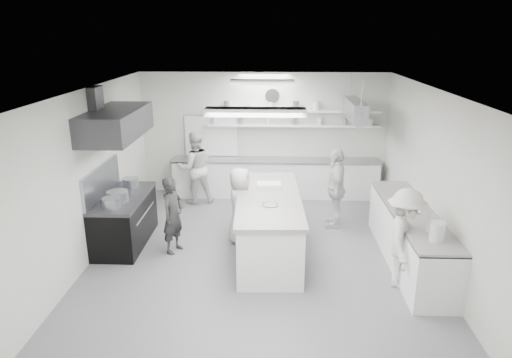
{
  "coord_description": "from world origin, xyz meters",
  "views": [
    {
      "loc": [
        0.23,
        -7.7,
        3.93
      ],
      "look_at": [
        -0.08,
        0.6,
        1.27
      ],
      "focal_mm": 32.46,
      "sensor_mm": 36.0,
      "label": 1
    }
  ],
  "objects_px": {
    "right_counter": "(410,238)",
    "prep_island": "(268,226)",
    "cook_back": "(195,168)",
    "back_counter": "(275,178)",
    "cook_stove": "(173,215)",
    "stove": "(125,221)"
  },
  "relations": [
    {
      "from": "cook_stove",
      "to": "back_counter",
      "type": "bearing_deg",
      "value": -8.0
    },
    {
      "from": "right_counter",
      "to": "cook_back",
      "type": "relative_size",
      "value": 1.9
    },
    {
      "from": "back_counter",
      "to": "right_counter",
      "type": "xyz_separation_m",
      "value": [
        2.35,
        -3.4,
        0.01
      ]
    },
    {
      "from": "stove",
      "to": "cook_back",
      "type": "height_order",
      "value": "cook_back"
    },
    {
      "from": "prep_island",
      "to": "cook_back",
      "type": "distance_m",
      "value": 3.12
    },
    {
      "from": "cook_stove",
      "to": "prep_island",
      "type": "bearing_deg",
      "value": -65.73
    },
    {
      "from": "stove",
      "to": "right_counter",
      "type": "relative_size",
      "value": 0.55
    },
    {
      "from": "right_counter",
      "to": "prep_island",
      "type": "height_order",
      "value": "prep_island"
    },
    {
      "from": "back_counter",
      "to": "cook_back",
      "type": "distance_m",
      "value": 2.01
    },
    {
      "from": "back_counter",
      "to": "cook_stove",
      "type": "relative_size",
      "value": 3.48
    },
    {
      "from": "stove",
      "to": "cook_stove",
      "type": "bearing_deg",
      "value": -17.57
    },
    {
      "from": "prep_island",
      "to": "cook_back",
      "type": "xyz_separation_m",
      "value": [
        -1.76,
        2.55,
        0.34
      ]
    },
    {
      "from": "stove",
      "to": "cook_back",
      "type": "relative_size",
      "value": 1.04
    },
    {
      "from": "back_counter",
      "to": "right_counter",
      "type": "distance_m",
      "value": 4.13
    },
    {
      "from": "back_counter",
      "to": "cook_back",
      "type": "height_order",
      "value": "cook_back"
    },
    {
      "from": "prep_island",
      "to": "stove",
      "type": "bearing_deg",
      "value": 171.95
    },
    {
      "from": "right_counter",
      "to": "cook_stove",
      "type": "relative_size",
      "value": 2.3
    },
    {
      "from": "right_counter",
      "to": "cook_back",
      "type": "xyz_separation_m",
      "value": [
        -4.24,
        2.87,
        0.4
      ]
    },
    {
      "from": "stove",
      "to": "back_counter",
      "type": "distance_m",
      "value": 4.03
    },
    {
      "from": "cook_stove",
      "to": "cook_back",
      "type": "xyz_separation_m",
      "value": [
        -0.01,
        2.59,
        0.15
      ]
    },
    {
      "from": "cook_back",
      "to": "stove",
      "type": "bearing_deg",
      "value": 45.94
    },
    {
      "from": "right_counter",
      "to": "back_counter",
      "type": "bearing_deg",
      "value": 124.65
    }
  ]
}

